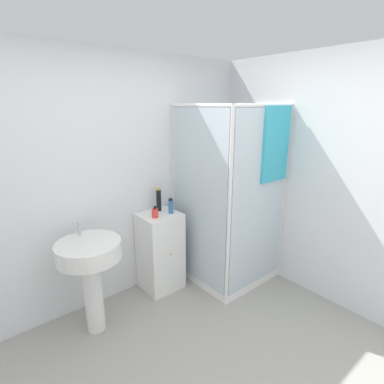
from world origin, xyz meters
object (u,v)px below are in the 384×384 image
Objects in this scene: sink at (90,264)px; soap_dispenser at (155,213)px; shampoo_bottle_tall_black at (159,199)px; shampoo_bottle_blue at (171,206)px.

sink is 7.92× the size of soap_dispenser.
shampoo_bottle_tall_black is 0.17m from shampoo_bottle_blue.
soap_dispenser is at bearing -134.30° from shampoo_bottle_tall_black.
shampoo_bottle_tall_black is at bearing 45.70° from soap_dispenser.
shampoo_bottle_tall_black reaches higher than soap_dispenser.
soap_dispenser is 0.20m from shampoo_bottle_blue.
shampoo_bottle_blue is at bearing -0.12° from soap_dispenser.
shampoo_bottle_tall_black reaches higher than shampoo_bottle_blue.
sink is 3.91× the size of shampoo_bottle_tall_black.
shampoo_bottle_blue is at bearing -72.34° from shampoo_bottle_tall_black.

